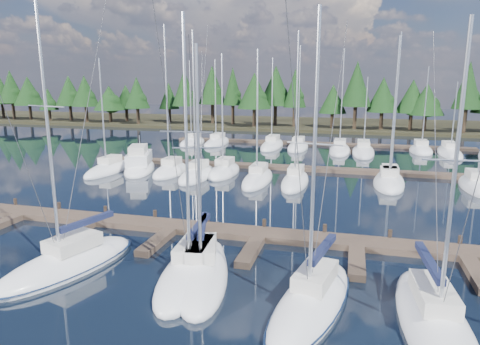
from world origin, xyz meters
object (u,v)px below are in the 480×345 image
(front_sailboat_4, at_px, (312,301))
(front_sailboat_5, at_px, (434,323))
(main_dock, at_px, (259,238))
(front_sailboat_1, at_px, (68,263))
(motor_yacht_left, at_px, (140,166))
(front_sailboat_3, at_px, (201,271))
(front_sailboat_2, at_px, (193,271))

(front_sailboat_4, bearing_deg, front_sailboat_5, -5.16)
(main_dock, bearing_deg, front_sailboat_1, -144.02)
(front_sailboat_5, xyz_separation_m, motor_yacht_left, (-26.87, 25.77, 0.24))
(front_sailboat_3, bearing_deg, main_dock, 72.06)
(main_dock, xyz_separation_m, front_sailboat_1, (-9.14, -6.63, 0.09))
(front_sailboat_4, xyz_separation_m, front_sailboat_5, (5.02, -0.45, -0.00))
(front_sailboat_3, distance_m, motor_yacht_left, 28.52)
(front_sailboat_1, xyz_separation_m, front_sailboat_4, (13.18, -0.72, -0.01))
(front_sailboat_1, relative_size, front_sailboat_3, 1.28)
(front_sailboat_1, distance_m, front_sailboat_4, 13.20)
(main_dock, relative_size, front_sailboat_5, 3.39)
(front_sailboat_2, bearing_deg, main_dock, 68.36)
(front_sailboat_2, height_order, front_sailboat_4, front_sailboat_2)
(front_sailboat_1, bearing_deg, motor_yacht_left, 109.42)
(front_sailboat_3, bearing_deg, front_sailboat_1, -172.42)
(front_sailboat_2, xyz_separation_m, front_sailboat_4, (6.33, -1.59, -0.00))
(main_dock, bearing_deg, front_sailboat_2, -111.64)
(front_sailboat_4, bearing_deg, front_sailboat_3, 163.90)
(main_dock, height_order, front_sailboat_5, front_sailboat_5)
(front_sailboat_2, bearing_deg, front_sailboat_5, -10.19)
(main_dock, relative_size, motor_yacht_left, 4.42)
(front_sailboat_4, relative_size, front_sailboat_5, 1.05)
(front_sailboat_1, relative_size, front_sailboat_5, 1.22)
(front_sailboat_5, bearing_deg, front_sailboat_2, 169.81)
(front_sailboat_2, relative_size, front_sailboat_3, 1.11)
(front_sailboat_5, height_order, motor_yacht_left, front_sailboat_5)
(front_sailboat_2, height_order, motor_yacht_left, front_sailboat_2)
(front_sailboat_4, relative_size, motor_yacht_left, 1.36)
(main_dock, relative_size, front_sailboat_4, 3.24)
(front_sailboat_4, distance_m, motor_yacht_left, 33.44)
(front_sailboat_4, bearing_deg, front_sailboat_1, 176.86)
(motor_yacht_left, bearing_deg, front_sailboat_4, -49.21)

